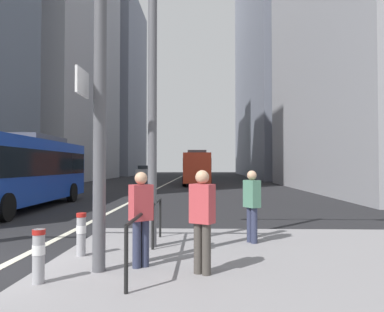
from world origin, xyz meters
name	(u,v)px	position (x,y,z in m)	size (l,w,h in m)	color
ground_plane	(150,192)	(0.00, 20.00, 0.00)	(160.00, 160.00, 0.00)	black
median_island	(312,292)	(5.50, -1.00, 0.07)	(9.00, 10.00, 0.15)	gray
lane_centre_line	(164,185)	(0.00, 30.00, 0.01)	(0.20, 80.00, 0.01)	beige
office_tower_left_mid	(55,15)	(-16.00, 41.79, 22.16)	(12.02, 24.40, 44.31)	#9E9EA3
office_tower_left_far	(107,88)	(-16.00, 68.76, 17.96)	(13.15, 21.08, 35.92)	slate
office_tower_right_mid	(291,60)	(17.00, 48.36, 17.69)	(11.48, 20.53, 35.39)	slate
office_tower_right_far	(264,66)	(17.00, 73.10, 23.57)	(10.41, 22.73, 47.14)	slate
city_bus_blue_oncoming	(19,168)	(-4.26, 9.52, 1.84)	(2.89, 10.88, 3.40)	#14389E
city_bus_red_receding	(197,167)	(3.22, 31.26, 1.84)	(2.87, 10.91, 3.40)	red
city_bus_red_distant	(196,166)	(2.74, 54.47, 1.84)	(2.89, 10.69, 3.40)	#198456
car_oncoming_mid	(144,172)	(-4.74, 46.73, 0.99)	(2.11, 4.16, 1.94)	silver
car_receding_near	(195,172)	(2.77, 44.27, 0.99)	(2.17, 4.40, 1.94)	maroon
car_receding_far	(194,172)	(2.60, 44.89, 0.99)	(2.10, 4.19, 1.94)	black
street_lamp_post	(153,18)	(2.75, 1.62, 5.28)	(5.50, 0.32, 8.00)	#56565B
bollard_right	(39,253)	(1.36, -0.96, 0.61)	(0.20, 0.20, 0.82)	#99999E
bollard_back	(81,232)	(1.45, 0.76, 0.62)	(0.20, 0.20, 0.85)	#99999E
pedestrian_railing	(148,221)	(2.80, 0.68, 0.87)	(0.06, 4.15, 0.98)	black
pedestrian_waiting	(252,203)	(5.03, 2.12, 1.09)	(0.40, 0.45, 1.69)	#2D334C
pedestrian_walking	(202,216)	(3.87, -0.40, 1.11)	(0.45, 0.40, 1.73)	#423D38
pedestrian_far	(141,214)	(2.78, -0.02, 1.09)	(0.45, 0.42, 1.69)	#2D334C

